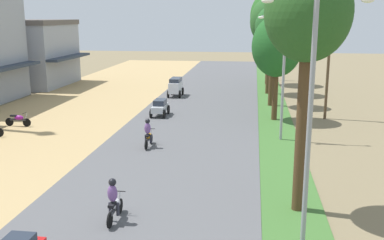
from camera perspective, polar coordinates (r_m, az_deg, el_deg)
shophouse_far at (r=51.56m, az=-20.26°, el=7.92°), size 9.94×8.96×6.90m
parked_motorbike_fifth at (r=32.50m, az=-21.04°, el=0.10°), size 1.80×0.54×0.94m
median_tree_nearest at (r=16.70m, az=14.38°, el=12.57°), size 3.07×3.07×9.16m
median_tree_second at (r=32.23m, az=10.65°, el=9.06°), size 3.49×3.49×7.34m
median_tree_third at (r=37.45m, az=10.20°, el=11.28°), size 2.93×2.93×8.11m
median_tree_fourth at (r=43.36m, az=9.78°, el=12.06°), size 3.66×3.66×8.96m
median_tree_fifth at (r=49.52m, az=9.71°, el=12.77°), size 4.01×4.01×9.80m
streetlamp_near at (r=14.15m, az=14.69°, el=1.51°), size 3.16×0.20×7.91m
streetlamp_mid at (r=26.98m, az=11.48°, el=6.40°), size 3.16×0.20×7.39m
streetlamp_far at (r=53.35m, az=9.74°, el=9.56°), size 3.16×0.20×7.26m
utility_pole_near at (r=33.64m, az=16.91°, el=8.53°), size 1.80×0.20×9.66m
car_sedan_silver at (r=33.60m, az=-4.06°, el=1.68°), size 1.10×2.26×1.19m
car_van_white at (r=41.64m, az=-2.08°, el=4.30°), size 1.19×2.41×1.67m
motorbike_foreground_rider at (r=16.71m, az=-9.80°, el=-10.00°), size 0.54×1.80×1.66m
motorbike_ahead_second at (r=25.57m, az=-5.53°, el=-1.72°), size 0.54×1.80×1.66m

